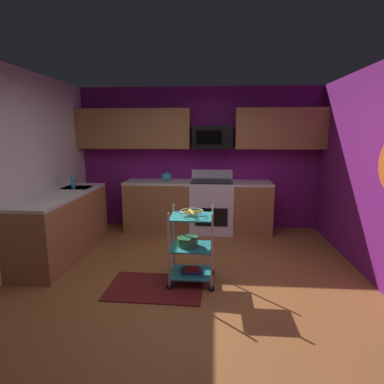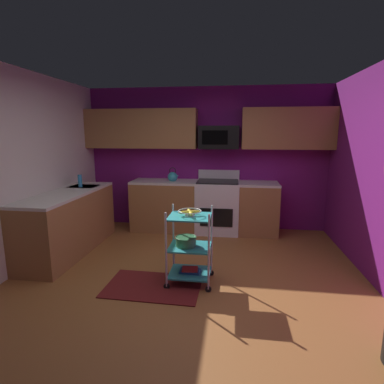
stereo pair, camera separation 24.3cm
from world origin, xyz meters
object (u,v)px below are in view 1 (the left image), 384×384
at_px(microwave, 212,137).
at_px(fruit_bowl, 192,212).
at_px(oven_range, 212,206).
at_px(mixing_bowl_large, 188,241).
at_px(rolling_cart, 192,247).
at_px(book_stack, 192,270).
at_px(kettle, 166,177).
at_px(dish_soap_bottle, 73,182).

bearing_deg(microwave, fruit_bowl, -95.75).
height_order(oven_range, mixing_bowl_large, oven_range).
height_order(microwave, fruit_bowl, microwave).
bearing_deg(rolling_cart, oven_range, 83.94).
relative_size(rolling_cart, book_stack, 3.72).
xyz_separation_m(microwave, kettle, (-0.82, -0.11, -0.70)).
bearing_deg(rolling_cart, book_stack, 63.43).
height_order(oven_range, microwave, microwave).
bearing_deg(fruit_bowl, microwave, 84.25).
xyz_separation_m(rolling_cart, dish_soap_bottle, (-1.95, 1.15, 0.57)).
xyz_separation_m(book_stack, kettle, (-0.61, 1.99, 0.85)).
xyz_separation_m(fruit_bowl, book_stack, (0.00, 0.00, -0.72)).
distance_m(microwave, mixing_bowl_large, 2.42).
distance_m(fruit_bowl, book_stack, 0.72).
distance_m(fruit_bowl, dish_soap_bottle, 2.27).
xyz_separation_m(microwave, book_stack, (-0.21, -2.10, -1.55)).
xyz_separation_m(mixing_bowl_large, dish_soap_bottle, (-1.91, 1.15, 0.50)).
bearing_deg(rolling_cart, kettle, 107.00).
bearing_deg(book_stack, microwave, 84.25).
relative_size(oven_range, dish_soap_bottle, 5.50).
bearing_deg(book_stack, fruit_bowl, -116.57).
distance_m(fruit_bowl, kettle, 2.08).
bearing_deg(microwave, dish_soap_bottle, -156.35).
distance_m(microwave, rolling_cart, 2.45).
distance_m(oven_range, microwave, 1.23).
height_order(mixing_bowl_large, dish_soap_bottle, dish_soap_bottle).
xyz_separation_m(microwave, mixing_bowl_large, (-0.26, -2.10, -1.18)).
bearing_deg(fruit_bowl, kettle, 107.00).
bearing_deg(kettle, dish_soap_bottle, -148.04).
distance_m(mixing_bowl_large, book_stack, 0.37).
bearing_deg(microwave, kettle, -172.46).
distance_m(oven_range, fruit_bowl, 2.04).
bearing_deg(book_stack, rolling_cart, -116.57).
distance_m(mixing_bowl_large, dish_soap_bottle, 2.28).
bearing_deg(oven_range, book_stack, -96.06).
bearing_deg(dish_soap_bottle, oven_range, 21.28).
distance_m(microwave, kettle, 1.09).
xyz_separation_m(rolling_cart, mixing_bowl_large, (-0.05, -0.00, 0.07)).
height_order(rolling_cart, kettle, kettle).
height_order(oven_range, dish_soap_bottle, dish_soap_bottle).
height_order(rolling_cart, mixing_bowl_large, rolling_cart).
relative_size(fruit_bowl, kettle, 1.03).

